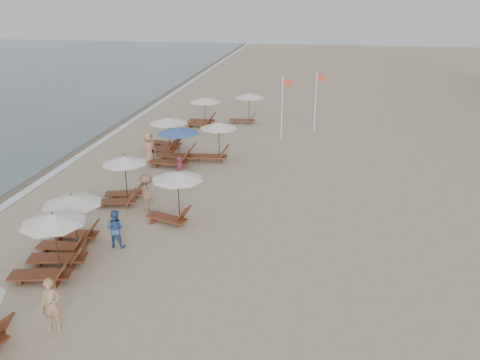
% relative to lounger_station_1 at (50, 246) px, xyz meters
% --- Properties ---
extents(ground, '(160.00, 160.00, 0.00)m').
position_rel_lounger_station_1_xyz_m(ground, '(5.96, -0.42, -1.09)').
color(ground, tan).
rests_on(ground, ground).
extents(wet_sand_band, '(3.20, 140.00, 0.01)m').
position_rel_lounger_station_1_xyz_m(wet_sand_band, '(-6.54, 9.58, -1.08)').
color(wet_sand_band, '#6B5E4C').
rests_on(wet_sand_band, ground).
extents(foam_line, '(0.50, 140.00, 0.02)m').
position_rel_lounger_station_1_xyz_m(foam_line, '(-5.24, 9.58, -1.07)').
color(foam_line, white).
rests_on(foam_line, ground).
extents(lounger_station_1, '(2.67, 2.29, 2.32)m').
position_rel_lounger_station_1_xyz_m(lounger_station_1, '(0.00, 0.00, 0.00)').
color(lounger_station_1, brown).
rests_on(lounger_station_1, ground).
extents(lounger_station_2, '(2.52, 2.27, 2.13)m').
position_rel_lounger_station_1_xyz_m(lounger_station_2, '(-0.30, 2.00, 0.04)').
color(lounger_station_2, brown).
rests_on(lounger_station_2, ground).
extents(lounger_station_3, '(2.41, 2.12, 2.28)m').
position_rel_lounger_station_1_xyz_m(lounger_station_3, '(0.03, 6.38, 0.07)').
color(lounger_station_3, brown).
rests_on(lounger_station_3, ground).
extents(lounger_station_4, '(2.81, 2.38, 2.16)m').
position_rel_lounger_station_1_xyz_m(lounger_station_4, '(0.81, 12.08, -0.05)').
color(lounger_station_4, brown).
rests_on(lounger_station_4, ground).
extents(lounger_station_5, '(2.77, 2.45, 2.08)m').
position_rel_lounger_station_1_xyz_m(lounger_station_5, '(-0.46, 14.47, -0.00)').
color(lounger_station_5, brown).
rests_on(lounger_station_5, ground).
extents(lounger_station_6, '(2.61, 2.38, 2.10)m').
position_rel_lounger_station_1_xyz_m(lounger_station_6, '(0.36, 20.65, 0.03)').
color(lounger_station_6, brown).
rests_on(lounger_station_6, ground).
extents(inland_station_0, '(2.59, 2.24, 2.22)m').
position_rel_lounger_station_1_xyz_m(inland_station_0, '(3.01, 4.79, 0.37)').
color(inland_station_0, brown).
rests_on(inland_station_0, ground).
extents(inland_station_1, '(2.86, 2.24, 2.22)m').
position_rel_lounger_station_1_xyz_m(inland_station_1, '(2.89, 13.06, 0.19)').
color(inland_station_1, brown).
rests_on(inland_station_1, ground).
extents(inland_station_2, '(2.58, 2.24, 2.22)m').
position_rel_lounger_station_1_xyz_m(inland_station_2, '(3.41, 22.00, 0.35)').
color(inland_station_2, brown).
rests_on(inland_station_2, ground).
extents(beachgoer_near, '(0.64, 0.45, 1.67)m').
position_rel_lounger_station_1_xyz_m(beachgoer_near, '(1.61, -2.82, -0.25)').
color(beachgoer_near, '#A27E58').
rests_on(beachgoer_near, ground).
extents(beachgoer_mid_a, '(0.77, 0.61, 1.54)m').
position_rel_lounger_station_1_xyz_m(beachgoer_mid_a, '(1.42, 2.23, -0.32)').
color(beachgoer_mid_a, '#2F558D').
rests_on(beachgoer_mid_a, ground).
extents(beachgoer_mid_b, '(1.23, 1.31, 1.78)m').
position_rel_lounger_station_1_xyz_m(beachgoer_mid_b, '(1.52, 5.57, -0.20)').
color(beachgoer_mid_b, brown).
rests_on(beachgoer_mid_b, ground).
extents(beachgoer_far_a, '(0.38, 0.89, 1.52)m').
position_rel_lounger_station_1_xyz_m(beachgoer_far_a, '(2.04, 8.97, -0.33)').
color(beachgoer_far_a, '#C95073').
rests_on(beachgoer_far_a, ground).
extents(beachgoer_far_b, '(0.85, 1.04, 1.85)m').
position_rel_lounger_station_1_xyz_m(beachgoer_far_b, '(-0.60, 11.84, -0.16)').
color(beachgoer_far_b, tan).
rests_on(beachgoer_far_b, ground).
extents(flag_pole_near, '(0.59, 0.08, 4.14)m').
position_rel_lounger_station_1_xyz_m(flag_pole_near, '(6.40, 18.18, 1.22)').
color(flag_pole_near, silver).
rests_on(flag_pole_near, ground).
extents(flag_pole_far, '(0.59, 0.08, 4.14)m').
position_rel_lounger_station_1_xyz_m(flag_pole_far, '(8.52, 20.42, 1.22)').
color(flag_pole_far, silver).
rests_on(flag_pole_far, ground).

